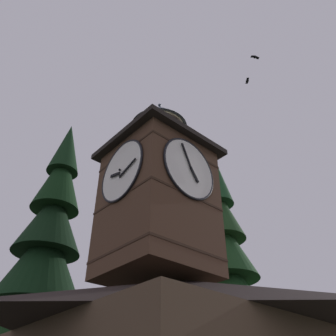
# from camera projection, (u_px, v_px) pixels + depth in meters

# --- Properties ---
(clock_tower) EXTENTS (4.55, 4.55, 9.21)m
(clock_tower) POSITION_uv_depth(u_px,v_px,m) (158.00, 190.00, 15.45)
(clock_tower) COLOR #4C3323
(clock_tower) RESTS_ON building_main
(pine_tree_behind) EXTENTS (5.96, 5.96, 17.87)m
(pine_tree_behind) POSITION_uv_depth(u_px,v_px,m) (37.00, 293.00, 17.17)
(pine_tree_behind) COLOR #473323
(pine_tree_behind) RESTS_ON ground_plane
(pine_tree_aside) EXTENTS (7.15, 7.15, 17.73)m
(pine_tree_aside) POSITION_uv_depth(u_px,v_px,m) (228.00, 316.00, 19.61)
(pine_tree_aside) COLOR #473323
(pine_tree_aside) RESTS_ON ground_plane
(moon) EXTENTS (1.88, 1.88, 1.88)m
(moon) POSITION_uv_depth(u_px,v_px,m) (100.00, 295.00, 52.15)
(moon) COLOR silver
(flying_bird_high) EXTENTS (0.59, 0.38, 0.13)m
(flying_bird_high) POSITION_uv_depth(u_px,v_px,m) (255.00, 57.00, 22.78)
(flying_bird_high) COLOR black
(flying_bird_low) EXTENTS (0.44, 0.47, 0.12)m
(flying_bird_low) POSITION_uv_depth(u_px,v_px,m) (247.00, 81.00, 22.83)
(flying_bird_low) COLOR black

